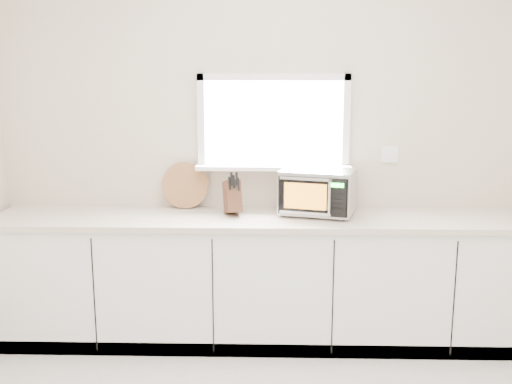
{
  "coord_description": "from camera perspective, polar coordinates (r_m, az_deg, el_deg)",
  "views": [
    {
      "loc": [
        -0.01,
        -2.37,
        1.92
      ],
      "look_at": [
        -0.12,
        1.55,
        1.12
      ],
      "focal_mm": 42.0,
      "sensor_mm": 36.0,
      "label": 1
    }
  ],
  "objects": [
    {
      "name": "back_wall",
      "position": [
        4.4,
        1.67,
        4.23
      ],
      "size": [
        4.0,
        0.17,
        2.7
      ],
      "color": "#C6B19D",
      "rests_on": "ground"
    },
    {
      "name": "cabinets",
      "position": [
        4.33,
        1.6,
        -8.5
      ],
      "size": [
        3.92,
        0.6,
        0.88
      ],
      "primitive_type": "cube",
      "color": "silver",
      "rests_on": "ground"
    },
    {
      "name": "countertop",
      "position": [
        4.18,
        1.63,
        -2.62
      ],
      "size": [
        3.92,
        0.64,
        0.04
      ],
      "primitive_type": "cube",
      "color": "beige",
      "rests_on": "cabinets"
    },
    {
      "name": "microwave",
      "position": [
        4.24,
        5.93,
        0.12
      ],
      "size": [
        0.58,
        0.5,
        0.32
      ],
      "rotation": [
        0.0,
        0.0,
        -0.27
      ],
      "color": "black",
      "rests_on": "countertop"
    },
    {
      "name": "knife_block",
      "position": [
        4.2,
        -2.25,
        -0.39
      ],
      "size": [
        0.16,
        0.24,
        0.31
      ],
      "rotation": [
        0.0,
        0.0,
        0.28
      ],
      "color": "#4D2B1B",
      "rests_on": "countertop"
    },
    {
      "name": "cutting_board",
      "position": [
        4.43,
        -6.76,
        0.63
      ],
      "size": [
        0.34,
        0.08,
        0.34
      ],
      "primitive_type": "cylinder",
      "rotation": [
        1.4,
        0.0,
        0.0
      ],
      "color": "#9F693D",
      "rests_on": "countertop"
    },
    {
      "name": "coffee_grinder",
      "position": [
        4.39,
        8.57,
        -0.43
      ],
      "size": [
        0.13,
        0.13,
        0.21
      ],
      "rotation": [
        0.0,
        0.0,
        -0.14
      ],
      "color": "#A9ACB0",
      "rests_on": "countertop"
    }
  ]
}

